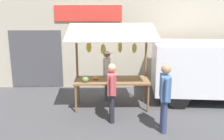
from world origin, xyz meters
TOP-DOWN VIEW (x-y plane):
  - ground_plane at (0.00, 0.00)m, footprint 40.00×40.00m
  - street_backdrop at (0.06, -2.20)m, footprint 9.00×0.30m
  - market_stall at (0.03, -0.02)m, footprint 2.50×1.46m
  - vendor_with_sunhat at (0.14, -0.75)m, footprint 0.42×0.69m
  - shopper_with_ponytail at (-1.24, 1.53)m, footprint 0.27×0.71m
  - shopper_in_grey_tee at (0.02, 0.93)m, footprint 0.23×0.68m
  - parked_van at (-3.41, -0.57)m, footprint 4.56×2.28m

SIDE VIEW (x-z plane):
  - ground_plane at x=0.00m, z-range 0.00..0.00m
  - shopper_in_grey_tee at x=0.02m, z-range 0.12..1.69m
  - vendor_with_sunhat at x=0.14m, z-range 0.14..1.75m
  - shopper_with_ponytail at x=-1.24m, z-range 0.14..1.83m
  - parked_van at x=-3.41m, z-range 0.18..2.06m
  - market_stall at x=0.03m, z-range 0.29..2.79m
  - street_backdrop at x=0.06m, z-range 0.00..3.40m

